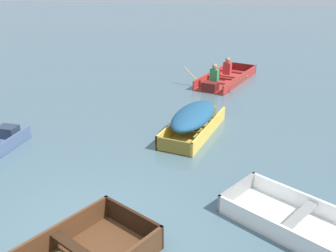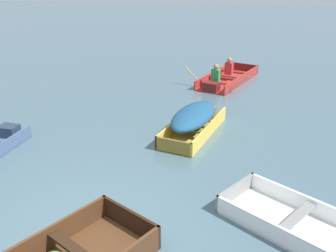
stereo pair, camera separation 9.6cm
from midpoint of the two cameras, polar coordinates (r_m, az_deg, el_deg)
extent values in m
plane|color=#47606B|center=(6.21, -13.50, -16.81)|extent=(80.00, 80.00, 0.00)
cube|color=black|center=(6.14, -5.90, -14.23)|extent=(1.12, 0.67, 0.41)
cube|color=black|center=(5.58, -13.84, -18.03)|extent=(1.09, 0.72, 0.04)
cube|color=#273246|center=(10.04, -23.43, -0.80)|extent=(0.49, 0.40, 0.28)
cube|color=#E5BC47|center=(9.56, 3.57, -0.99)|extent=(1.52, 2.72, 0.04)
cube|color=#E5BC47|center=(9.65, 1.20, 0.28)|extent=(0.68, 2.50, 0.35)
cube|color=#E5BC47|center=(9.37, 6.05, -0.55)|extent=(0.68, 2.50, 0.35)
cube|color=olive|center=(8.44, 0.55, -3.21)|extent=(0.90, 0.27, 0.35)
cube|color=olive|center=(10.46, 5.74, 2.14)|extent=(0.49, 0.45, 0.32)
cube|color=olive|center=(9.80, 4.40, 1.16)|extent=(0.83, 0.36, 0.04)
cube|color=olive|center=(9.14, 2.74, -0.49)|extent=(0.83, 0.36, 0.04)
ellipsoid|color=navy|center=(9.39, 3.63, 1.58)|extent=(1.36, 2.26, 0.43)
cube|color=white|center=(6.49, 22.96, -15.99)|extent=(3.49, 2.87, 0.04)
cube|color=white|center=(6.00, 21.15, -17.50)|extent=(2.90, 1.99, 0.33)
cube|color=gray|center=(6.99, 10.07, -9.79)|extent=(0.67, 0.95, 0.33)
cube|color=gray|center=(6.49, 18.98, -12.78)|extent=(0.70, 0.92, 0.04)
cube|color=#AD2D28|center=(14.12, 8.71, 6.83)|extent=(2.24, 3.47, 0.04)
cube|color=#AD2D28|center=(13.90, 10.83, 7.04)|extent=(1.22, 3.08, 0.33)
cube|color=#AD2D28|center=(14.29, 6.71, 7.74)|extent=(1.22, 3.08, 0.33)
cube|color=maroon|center=(15.55, 11.07, 8.73)|extent=(1.08, 0.46, 0.33)
cube|color=maroon|center=(12.79, 6.21, 6.00)|extent=(0.61, 0.52, 0.30)
cube|color=maroon|center=(13.62, 7.96, 7.27)|extent=(1.03, 0.52, 0.04)
cube|color=maroon|center=(14.51, 9.52, 8.15)|extent=(1.03, 0.52, 0.04)
cube|color=red|center=(14.00, 8.82, 8.67)|extent=(0.33, 0.27, 0.44)
sphere|color=#9E7051|center=(13.93, 8.90, 9.95)|extent=(0.18, 0.18, 0.18)
cube|color=#338C4C|center=(12.98, 6.86, 7.64)|extent=(0.33, 0.27, 0.44)
sphere|color=#9E7051|center=(12.90, 6.92, 9.01)|extent=(0.18, 0.18, 0.18)
cylinder|color=tan|center=(12.69, 10.43, 6.57)|extent=(0.61, 0.27, 0.55)
cylinder|color=tan|center=(13.37, 3.41, 7.75)|extent=(0.61, 0.27, 0.55)
camera|label=1|loc=(0.05, -90.30, -0.13)|focal=40.00mm
camera|label=2|loc=(0.05, 89.70, 0.13)|focal=40.00mm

